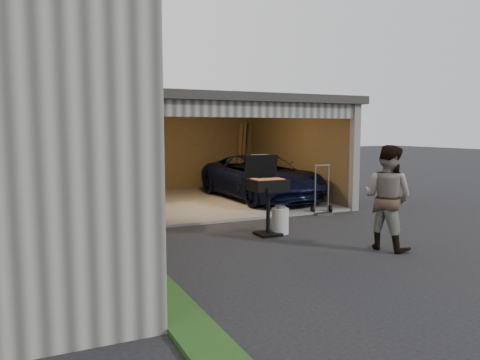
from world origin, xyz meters
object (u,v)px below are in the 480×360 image
at_px(woman, 129,195).
at_px(propane_tank, 280,221).
at_px(plywood_panel, 144,249).
at_px(bbq_grill, 267,188).
at_px(hand_truck, 322,204).
at_px(man, 387,197).
at_px(minivan, 261,179).

distance_m(woman, propane_tank, 3.04).
relative_size(woman, propane_tank, 3.63).
bearing_deg(plywood_panel, bbq_grill, 33.00).
xyz_separation_m(plywood_panel, hand_truck, (5.23, 3.33, -0.25)).
height_order(woman, hand_truck, woman).
bearing_deg(bbq_grill, plywood_panel, -147.00).
relative_size(man, plywood_panel, 1.84).
relative_size(plywood_panel, hand_truck, 0.80).
bearing_deg(hand_truck, propane_tank, -131.12).
distance_m(woman, plywood_panel, 2.11).
height_order(minivan, propane_tank, minivan).
xyz_separation_m(man, hand_truck, (0.97, 3.28, -0.67)).
relative_size(minivan, woman, 2.47).
height_order(minivan, bbq_grill, bbq_grill).
distance_m(propane_tank, hand_truck, 2.50).
relative_size(bbq_grill, plywood_panel, 1.60).
bearing_deg(minivan, propane_tank, -113.94).
relative_size(minivan, bbq_grill, 2.92).
bearing_deg(minivan, hand_truck, -82.94).
xyz_separation_m(minivan, propane_tank, (-1.66, -3.99, -0.38)).
height_order(minivan, man, man).
bearing_deg(woman, plywood_panel, -23.65).
bearing_deg(man, minivan, -25.61).
relative_size(woman, man, 1.03).
bearing_deg(bbq_grill, propane_tank, -2.10).
relative_size(man, hand_truck, 1.48).
distance_m(man, bbq_grill, 2.29).
bearing_deg(minivan, woman, -141.77).
height_order(woman, plywood_panel, woman).
distance_m(minivan, woman, 6.00).
distance_m(minivan, man, 5.86).
relative_size(minivan, hand_truck, 3.75).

